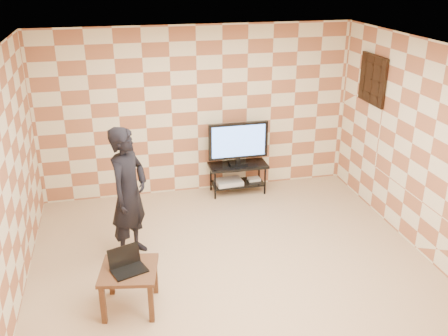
# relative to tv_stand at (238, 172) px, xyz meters

# --- Properties ---
(floor) EXTENTS (5.00, 5.00, 0.00)m
(floor) POSITION_rel_tv_stand_xyz_m (-0.60, -2.22, -0.36)
(floor) COLOR tan
(floor) RESTS_ON ground
(wall_back) EXTENTS (5.00, 0.02, 2.70)m
(wall_back) POSITION_rel_tv_stand_xyz_m (-0.60, 0.28, 0.99)
(wall_back) COLOR beige
(wall_back) RESTS_ON ground
(wall_front) EXTENTS (5.00, 0.02, 2.70)m
(wall_front) POSITION_rel_tv_stand_xyz_m (-0.60, -4.72, 0.99)
(wall_front) COLOR beige
(wall_front) RESTS_ON ground
(wall_left) EXTENTS (0.02, 5.00, 2.70)m
(wall_left) POSITION_rel_tv_stand_xyz_m (-3.10, -2.22, 0.99)
(wall_left) COLOR beige
(wall_left) RESTS_ON ground
(wall_right) EXTENTS (0.02, 5.00, 2.70)m
(wall_right) POSITION_rel_tv_stand_xyz_m (1.90, -2.22, 0.99)
(wall_right) COLOR beige
(wall_right) RESTS_ON ground
(ceiling) EXTENTS (5.00, 5.00, 0.02)m
(ceiling) POSITION_rel_tv_stand_xyz_m (-0.60, -2.22, 2.34)
(ceiling) COLOR white
(ceiling) RESTS_ON wall_back
(wall_art) EXTENTS (0.04, 0.72, 0.72)m
(wall_art) POSITION_rel_tv_stand_xyz_m (1.87, -0.67, 1.59)
(wall_art) COLOR black
(wall_art) RESTS_ON wall_right
(tv_stand) EXTENTS (0.95, 0.43, 0.50)m
(tv_stand) POSITION_rel_tv_stand_xyz_m (0.00, 0.00, 0.00)
(tv_stand) COLOR black
(tv_stand) RESTS_ON floor
(tv) EXTENTS (0.97, 0.19, 0.71)m
(tv) POSITION_rel_tv_stand_xyz_m (-0.00, -0.00, 0.53)
(tv) COLOR black
(tv) RESTS_ON tv_stand
(dvd_player) EXTENTS (0.45, 0.34, 0.07)m
(dvd_player) POSITION_rel_tv_stand_xyz_m (-0.16, -0.02, -0.16)
(dvd_player) COLOR #B7B7B9
(dvd_player) RESTS_ON tv_stand
(game_console) EXTENTS (0.21, 0.15, 0.05)m
(game_console) POSITION_rel_tv_stand_xyz_m (0.29, 0.03, -0.17)
(game_console) COLOR silver
(game_console) RESTS_ON tv_stand
(side_table) EXTENTS (0.70, 0.70, 0.50)m
(side_table) POSITION_rel_tv_stand_xyz_m (-1.89, -2.63, 0.05)
(side_table) COLOR #3C2617
(side_table) RESTS_ON floor
(laptop) EXTENTS (0.43, 0.39, 0.24)m
(laptop) POSITION_rel_tv_stand_xyz_m (-1.90, -2.63, 0.19)
(laptop) COLOR black
(laptop) RESTS_ON side_table
(person) EXTENTS (0.71, 0.76, 1.75)m
(person) POSITION_rel_tv_stand_xyz_m (-1.81, -1.53, 0.51)
(person) COLOR black
(person) RESTS_ON floor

